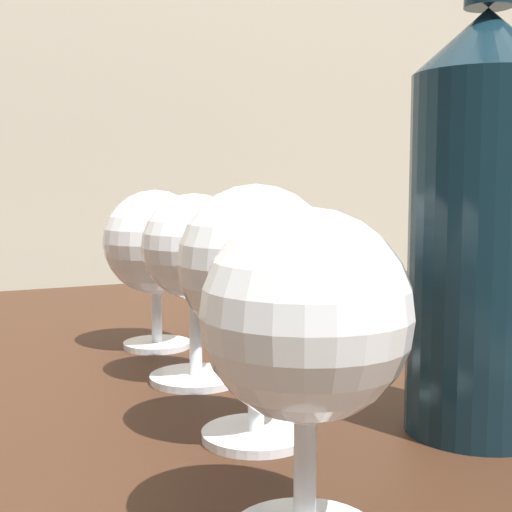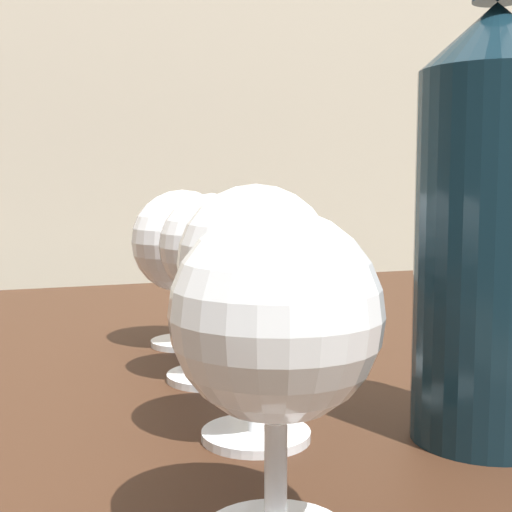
{
  "view_description": "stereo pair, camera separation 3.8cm",
  "coord_description": "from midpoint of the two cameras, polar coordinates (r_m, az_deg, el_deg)",
  "views": [
    {
      "loc": [
        -0.07,
        -0.54,
        0.87
      ],
      "look_at": [
        0.09,
        -0.19,
        0.83
      ],
      "focal_mm": 50.22,
      "sensor_mm": 36.0,
      "label": 1
    },
    {
      "loc": [
        -0.04,
        -0.55,
        0.87
      ],
      "look_at": [
        0.09,
        -0.19,
        0.83
      ],
      "focal_mm": 50.22,
      "sensor_mm": 36.0,
      "label": 2
    }
  ],
  "objects": [
    {
      "name": "dining_table",
      "position": [
        0.6,
        -13.19,
        -17.48
      ],
      "size": [
        1.24,
        0.85,
        0.73
      ],
      "color": "#382114",
      "rests_on": "ground_plane"
    },
    {
      "name": "wine_glass_chardonnay",
      "position": [
        0.27,
        5.66,
        -5.23
      ],
      "size": [
        0.08,
        0.08,
        0.13
      ],
      "color": "white",
      "rests_on": "dining_table"
    },
    {
      "name": "wine_glass_amber",
      "position": [
        0.38,
        2.86,
        -1.04
      ],
      "size": [
        0.08,
        0.08,
        0.14
      ],
      "color": "white",
      "rests_on": "dining_table"
    },
    {
      "name": "wine_glass_white",
      "position": [
        0.5,
        -1.35,
        0.29
      ],
      "size": [
        0.07,
        0.07,
        0.13
      ],
      "color": "white",
      "rests_on": "dining_table"
    },
    {
      "name": "wine_glass_rose",
      "position": [
        0.61,
        -4.06,
        0.99
      ],
      "size": [
        0.09,
        0.09,
        0.13
      ],
      "color": "white",
      "rests_on": "dining_table"
    },
    {
      "name": "wine_bottle",
      "position": [
        0.41,
        20.76,
        2.96
      ],
      "size": [
        0.08,
        0.08,
        0.31
      ],
      "color": "#0F232D",
      "rests_on": "dining_table"
    }
  ]
}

